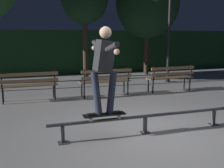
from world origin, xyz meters
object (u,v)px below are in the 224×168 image
(grind_rail, at_px, (145,119))
(park_bench_leftmost, at_px, (29,83))
(skateboarder, at_px, (104,63))
(park_bench_right_center, at_px, (171,76))
(lamp_post_right, at_px, (170,19))
(tree_far_right, at_px, (148,3))
(park_bench_left_center, at_px, (106,79))
(skateboard, at_px, (104,115))

(grind_rail, xyz_separation_m, park_bench_leftmost, (-2.05, 3.31, 0.25))
(skateboarder, xyz_separation_m, park_bench_right_center, (3.28, 3.31, -0.84))
(grind_rail, height_order, lamp_post_right, lamp_post_right)
(tree_far_right, bearing_deg, park_bench_right_center, -103.62)
(park_bench_left_center, relative_size, lamp_post_right, 0.41)
(park_bench_leftmost, bearing_deg, park_bench_right_center, 0.00)
(grind_rail, bearing_deg, skateboarder, 180.00)
(skateboard, height_order, lamp_post_right, lamp_post_right)
(park_bench_right_center, bearing_deg, grind_rail, -126.71)
(grind_rail, height_order, park_bench_right_center, park_bench_right_center)
(skateboarder, bearing_deg, grind_rail, -0.00)
(park_bench_left_center, bearing_deg, lamp_post_right, 28.56)
(skateboarder, bearing_deg, tree_far_right, 59.73)
(skateboard, xyz_separation_m, lamp_post_right, (4.12, 5.00, 2.04))
(grind_rail, distance_m, skateboard, 0.83)
(grind_rail, distance_m, tree_far_right, 8.59)
(park_bench_leftmost, height_order, park_bench_right_center, same)
(park_bench_leftmost, distance_m, tree_far_right, 7.30)
(skateboard, bearing_deg, park_bench_right_center, 45.21)
(park_bench_leftmost, relative_size, park_bench_left_center, 1.00)
(park_bench_right_center, xyz_separation_m, lamp_post_right, (0.84, 1.69, 1.94))
(park_bench_leftmost, bearing_deg, skateboard, -69.56)
(skateboarder, xyz_separation_m, tree_far_right, (4.24, 7.27, 1.93))
(lamp_post_right, bearing_deg, park_bench_right_center, -116.47)
(park_bench_left_center, xyz_separation_m, tree_far_right, (3.22, 3.96, 2.77))
(lamp_post_right, bearing_deg, skateboarder, -129.53)
(skateboarder, xyz_separation_m, lamp_post_right, (4.12, 5.00, 1.10))
(grind_rail, relative_size, skateboard, 4.73)
(lamp_post_right, bearing_deg, skateboard, -129.55)
(park_bench_leftmost, bearing_deg, park_bench_left_center, 0.00)
(skateboard, bearing_deg, grind_rail, 0.00)
(park_bench_left_center, height_order, tree_far_right, tree_far_right)
(skateboard, xyz_separation_m, park_bench_leftmost, (-1.23, 3.31, 0.09))
(park_bench_right_center, bearing_deg, tree_far_right, 76.38)
(skateboarder, relative_size, tree_far_right, 0.32)
(skateboard, xyz_separation_m, tree_far_right, (4.24, 7.27, 2.87))
(skateboard, relative_size, skateboarder, 0.50)
(grind_rail, xyz_separation_m, tree_far_right, (3.43, 7.27, 3.03))
(skateboarder, distance_m, park_bench_left_center, 3.56)
(tree_far_right, bearing_deg, grind_rail, -115.24)
(skateboarder, bearing_deg, skateboard, -179.22)
(park_bench_leftmost, xyz_separation_m, park_bench_left_center, (2.26, 0.00, 0.00))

